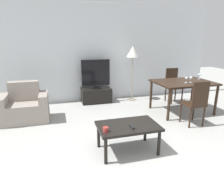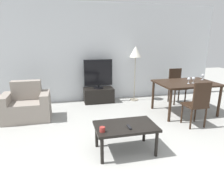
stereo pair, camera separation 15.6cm
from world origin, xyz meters
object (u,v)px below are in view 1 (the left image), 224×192
object	(u,v)px
tv_stand	(96,95)
wine_glass_left	(191,78)
dining_chair_near	(196,101)
dining_chair_far	(173,84)
wine_glass_center	(186,79)
floor_lamp	(133,54)
cup_white_near	(106,130)
remote_primary	(132,127)
tv	(96,74)
dining_table	(183,85)
wine_glass_right	(199,75)
coffee_table	(128,128)
armchair	(25,107)

from	to	relation	value
tv_stand	wine_glass_left	xyz separation A→B (m)	(1.96, -1.46, 0.66)
tv_stand	dining_chair_near	xyz separation A→B (m)	(1.63, -2.12, 0.32)
dining_chair_far	wine_glass_center	distance (m)	1.06
floor_lamp	tv_stand	bearing A→B (deg)	176.60
cup_white_near	dining_chair_near	bearing A→B (deg)	18.61
tv_stand	floor_lamp	world-z (taller)	floor_lamp
dining_chair_near	cup_white_near	world-z (taller)	dining_chair_near
dining_chair_far	cup_white_near	distance (m)	3.42
remote_primary	wine_glass_center	distance (m)	2.27
tv	remote_primary	world-z (taller)	tv
dining_chair_near	tv_stand	bearing A→B (deg)	127.55
cup_white_near	wine_glass_left	world-z (taller)	wine_glass_left
dining_table	wine_glass_center	distance (m)	0.25
floor_lamp	wine_glass_left	size ratio (longest dim) A/B	10.63
dining_table	dining_chair_near	xyz separation A→B (m)	(-0.24, -0.80, -0.15)
wine_glass_right	coffee_table	bearing A→B (deg)	-148.58
dining_chair_near	remote_primary	size ratio (longest dim) A/B	6.31
coffee_table	wine_glass_right	xyz separation A→B (m)	(2.45, 1.49, 0.46)
tv	dining_chair_far	world-z (taller)	tv
coffee_table	wine_glass_left	world-z (taller)	wine_glass_left
wine_glass_center	coffee_table	bearing A→B (deg)	-147.28
wine_glass_left	wine_glass_right	bearing A→B (deg)	31.73
tv	floor_lamp	world-z (taller)	floor_lamp
remote_primary	tv	bearing A→B (deg)	89.88
dining_table	wine_glass_left	bearing A→B (deg)	-58.21
tv	remote_primary	distance (m)	2.79
wine_glass_left	dining_table	bearing A→B (deg)	121.79
coffee_table	remote_primary	world-z (taller)	remote_primary
armchair	coffee_table	size ratio (longest dim) A/B	1.04
dining_chair_far	wine_glass_right	xyz separation A→B (m)	(0.31, -0.66, 0.34)
dining_chair_far	wine_glass_right	size ratio (longest dim) A/B	6.49
floor_lamp	coffee_table	bearing A→B (deg)	-112.42
remote_primary	wine_glass_left	world-z (taller)	wine_glass_left
dining_chair_far	cup_white_near	bearing A→B (deg)	-137.87
cup_white_near	wine_glass_center	size ratio (longest dim) A/B	0.56
floor_lamp	remote_primary	world-z (taller)	floor_lamp
armchair	coffee_table	world-z (taller)	armchair
tv_stand	dining_table	size ratio (longest dim) A/B	0.61
coffee_table	armchair	bearing A→B (deg)	134.08
dining_chair_far	cup_white_near	xyz separation A→B (m)	(-2.53, -2.29, -0.03)
coffee_table	wine_glass_left	xyz separation A→B (m)	(1.99, 1.21, 0.46)
dining_chair_near	wine_glass_left	bearing A→B (deg)	63.73
coffee_table	cup_white_near	distance (m)	0.43
armchair	dining_table	size ratio (longest dim) A/B	0.73
dining_chair_far	cup_white_near	world-z (taller)	dining_chair_far
tv	coffee_table	distance (m)	2.70
tv_stand	coffee_table	world-z (taller)	coffee_table
dining_table	tv_stand	bearing A→B (deg)	144.72
dining_table	dining_chair_far	xyz separation A→B (m)	(0.24, 0.80, -0.15)
remote_primary	cup_white_near	world-z (taller)	cup_white_near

